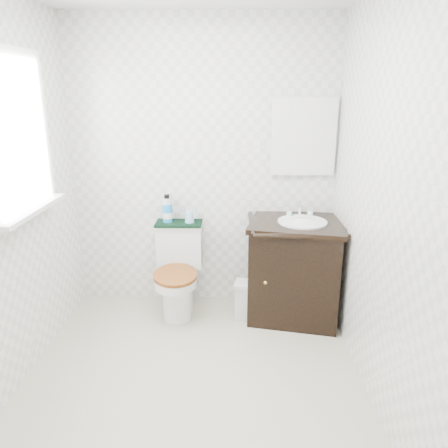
{
  "coord_description": "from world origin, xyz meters",
  "views": [
    {
      "loc": [
        0.26,
        -2.4,
        1.81
      ],
      "look_at": [
        0.18,
        0.75,
        0.84
      ],
      "focal_mm": 35.0,
      "sensor_mm": 36.0,
      "label": 1
    }
  ],
  "objects_px": {
    "trash_bin": "(248,300)",
    "mouthwash_bottle": "(167,209)",
    "toilet": "(179,274)",
    "cup": "(189,217)",
    "vanity": "(296,267)"
  },
  "relations": [
    {
      "from": "trash_bin",
      "to": "mouthwash_bottle",
      "type": "xyz_separation_m",
      "value": [
        -0.68,
        0.25,
        0.7
      ]
    },
    {
      "from": "toilet",
      "to": "trash_bin",
      "type": "height_order",
      "value": "toilet"
    },
    {
      "from": "toilet",
      "to": "cup",
      "type": "xyz_separation_m",
      "value": [
        0.09,
        0.12,
        0.47
      ]
    },
    {
      "from": "trash_bin",
      "to": "vanity",
      "type": "bearing_deg",
      "value": 7.56
    },
    {
      "from": "toilet",
      "to": "cup",
      "type": "height_order",
      "value": "cup"
    },
    {
      "from": "vanity",
      "to": "mouthwash_bottle",
      "type": "height_order",
      "value": "mouthwash_bottle"
    },
    {
      "from": "vanity",
      "to": "cup",
      "type": "distance_m",
      "value": 0.97
    },
    {
      "from": "trash_bin",
      "to": "cup",
      "type": "xyz_separation_m",
      "value": [
        -0.49,
        0.24,
        0.64
      ]
    },
    {
      "from": "vanity",
      "to": "mouthwash_bottle",
      "type": "distance_m",
      "value": 1.17
    },
    {
      "from": "vanity",
      "to": "mouthwash_bottle",
      "type": "relative_size",
      "value": 3.93
    },
    {
      "from": "cup",
      "to": "toilet",
      "type": "bearing_deg",
      "value": -127.3
    },
    {
      "from": "trash_bin",
      "to": "cup",
      "type": "bearing_deg",
      "value": 153.99
    },
    {
      "from": "vanity",
      "to": "cup",
      "type": "relative_size",
      "value": 9.49
    },
    {
      "from": "mouthwash_bottle",
      "to": "cup",
      "type": "distance_m",
      "value": 0.2
    },
    {
      "from": "toilet",
      "to": "trash_bin",
      "type": "distance_m",
      "value": 0.62
    }
  ]
}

